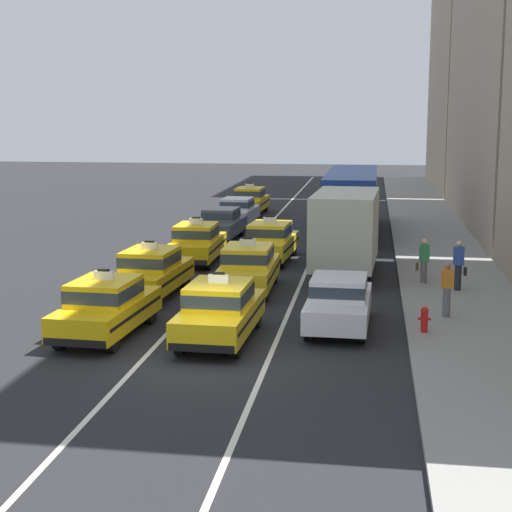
{
  "coord_description": "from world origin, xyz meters",
  "views": [
    {
      "loc": [
        4.13,
        -19.82,
        6.27
      ],
      "look_at": [
        0.16,
        8.08,
        1.3
      ],
      "focal_mm": 57.44,
      "sensor_mm": 36.0,
      "label": 1
    }
  ],
  "objects_px": {
    "taxi_left_sixth": "(250,200)",
    "pedestrian_near_crosswalk": "(424,261)",
    "taxi_left_second": "(151,271)",
    "bus_right_third": "(352,198)",
    "taxi_left_nearest": "(106,306)",
    "taxi_left_third": "(197,242)",
    "sedan_left_fifth": "(238,211)",
    "fire_hydrant": "(424,318)",
    "taxi_center_second": "(248,267)",
    "taxi_center_nearest": "(220,310)",
    "pedestrian_mid_block": "(459,265)",
    "box_truck_right_second": "(347,229)",
    "sedan_right_nearest": "(339,301)",
    "taxi_center_third": "(270,241)",
    "sedan_left_fourth": "(221,223)",
    "pedestrian_by_storefront": "(447,289)"
  },
  "relations": [
    {
      "from": "sedan_right_nearest",
      "to": "pedestrian_mid_block",
      "type": "bearing_deg",
      "value": 53.2
    },
    {
      "from": "taxi_left_sixth",
      "to": "pedestrian_near_crosswalk",
      "type": "distance_m",
      "value": 22.4
    },
    {
      "from": "box_truck_right_second",
      "to": "pedestrian_near_crosswalk",
      "type": "height_order",
      "value": "box_truck_right_second"
    },
    {
      "from": "taxi_left_second",
      "to": "sedan_right_nearest",
      "type": "xyz_separation_m",
      "value": [
        6.57,
        -3.42,
        -0.03
      ]
    },
    {
      "from": "sedan_right_nearest",
      "to": "taxi_center_second",
      "type": "bearing_deg",
      "value": 126.14
    },
    {
      "from": "taxi_center_second",
      "to": "taxi_center_third",
      "type": "bearing_deg",
      "value": 89.77
    },
    {
      "from": "box_truck_right_second",
      "to": "sedan_left_fourth",
      "type": "bearing_deg",
      "value": 129.56
    },
    {
      "from": "taxi_center_third",
      "to": "pedestrian_mid_block",
      "type": "relative_size",
      "value": 2.67
    },
    {
      "from": "taxi_left_third",
      "to": "taxi_center_nearest",
      "type": "distance_m",
      "value": 12.02
    },
    {
      "from": "sedan_left_fifth",
      "to": "sedan_right_nearest",
      "type": "height_order",
      "value": "same"
    },
    {
      "from": "sedan_right_nearest",
      "to": "fire_hydrant",
      "type": "height_order",
      "value": "sedan_right_nearest"
    },
    {
      "from": "pedestrian_near_crosswalk",
      "to": "taxi_center_third",
      "type": "bearing_deg",
      "value": 144.78
    },
    {
      "from": "sedan_right_nearest",
      "to": "pedestrian_mid_block",
      "type": "relative_size",
      "value": 2.5
    },
    {
      "from": "taxi_center_nearest",
      "to": "taxi_center_second",
      "type": "distance_m",
      "value": 6.34
    },
    {
      "from": "taxi_left_second",
      "to": "pedestrian_mid_block",
      "type": "xyz_separation_m",
      "value": [
        10.49,
        1.82,
        0.15
      ]
    },
    {
      "from": "taxi_left_third",
      "to": "taxi_center_third",
      "type": "relative_size",
      "value": 0.98
    },
    {
      "from": "taxi_left_third",
      "to": "taxi_center_second",
      "type": "height_order",
      "value": "same"
    },
    {
      "from": "taxi_center_nearest",
      "to": "bus_right_third",
      "type": "bearing_deg",
      "value": 81.82
    },
    {
      "from": "sedan_left_fifth",
      "to": "fire_hydrant",
      "type": "xyz_separation_m",
      "value": [
        8.92,
        -21.74,
        -0.3
      ]
    },
    {
      "from": "taxi_center_third",
      "to": "sedan_right_nearest",
      "type": "bearing_deg",
      "value": -72.6
    },
    {
      "from": "taxi_left_second",
      "to": "pedestrian_by_storefront",
      "type": "xyz_separation_m",
      "value": [
        9.76,
        -2.07,
        0.13
      ]
    },
    {
      "from": "taxi_left_sixth",
      "to": "taxi_center_third",
      "type": "relative_size",
      "value": 0.99
    },
    {
      "from": "box_truck_right_second",
      "to": "taxi_left_sixth",
      "type": "bearing_deg",
      "value": 109.77
    },
    {
      "from": "taxi_left_second",
      "to": "taxi_center_nearest",
      "type": "distance_m",
      "value": 6.14
    },
    {
      "from": "box_truck_right_second",
      "to": "pedestrian_near_crosswalk",
      "type": "xyz_separation_m",
      "value": [
        2.86,
        -2.12,
        -0.83
      ]
    },
    {
      "from": "taxi_left_second",
      "to": "sedan_right_nearest",
      "type": "distance_m",
      "value": 7.41
    },
    {
      "from": "taxi_left_nearest",
      "to": "taxi_left_third",
      "type": "height_order",
      "value": "same"
    },
    {
      "from": "bus_right_third",
      "to": "pedestrian_near_crosswalk",
      "type": "xyz_separation_m",
      "value": [
        2.96,
        -13.12,
        -0.87
      ]
    },
    {
      "from": "taxi_left_second",
      "to": "taxi_center_second",
      "type": "xyz_separation_m",
      "value": [
        3.19,
        1.2,
        0.0
      ]
    },
    {
      "from": "sedan_left_fifth",
      "to": "pedestrian_mid_block",
      "type": "relative_size",
      "value": 2.51
    },
    {
      "from": "taxi_left_sixth",
      "to": "pedestrian_near_crosswalk",
      "type": "bearing_deg",
      "value": -65.18
    },
    {
      "from": "taxi_center_second",
      "to": "box_truck_right_second",
      "type": "relative_size",
      "value": 0.65
    },
    {
      "from": "taxi_left_second",
      "to": "bus_right_third",
      "type": "xyz_separation_m",
      "value": [
        6.4,
        16.05,
        0.94
      ]
    },
    {
      "from": "taxi_left_second",
      "to": "bus_right_third",
      "type": "distance_m",
      "value": 17.3
    },
    {
      "from": "pedestrian_mid_block",
      "to": "fire_hydrant",
      "type": "distance_m",
      "value": 5.98
    },
    {
      "from": "taxi_left_second",
      "to": "fire_hydrant",
      "type": "relative_size",
      "value": 6.36
    },
    {
      "from": "taxi_left_sixth",
      "to": "taxi_left_third",
      "type": "bearing_deg",
      "value": -89.16
    },
    {
      "from": "taxi_center_third",
      "to": "pedestrian_mid_block",
      "type": "xyz_separation_m",
      "value": [
        7.27,
        -5.45,
        0.15
      ]
    },
    {
      "from": "pedestrian_by_storefront",
      "to": "fire_hydrant",
      "type": "distance_m",
      "value": 2.08
    },
    {
      "from": "sedan_left_fourth",
      "to": "taxi_center_nearest",
      "type": "height_order",
      "value": "taxi_center_nearest"
    },
    {
      "from": "sedan_left_fourth",
      "to": "bus_right_third",
      "type": "relative_size",
      "value": 0.39
    },
    {
      "from": "sedan_left_fifth",
      "to": "taxi_left_sixth",
      "type": "bearing_deg",
      "value": 91.22
    },
    {
      "from": "pedestrian_mid_block",
      "to": "taxi_center_second",
      "type": "bearing_deg",
      "value": -175.17
    },
    {
      "from": "taxi_left_third",
      "to": "sedan_left_fifth",
      "type": "height_order",
      "value": "taxi_left_third"
    },
    {
      "from": "taxi_left_third",
      "to": "sedan_right_nearest",
      "type": "relative_size",
      "value": 1.05
    },
    {
      "from": "taxi_center_second",
      "to": "bus_right_third",
      "type": "relative_size",
      "value": 0.41
    },
    {
      "from": "bus_right_third",
      "to": "taxi_center_second",
      "type": "bearing_deg",
      "value": -102.2
    },
    {
      "from": "sedan_left_fifth",
      "to": "taxi_center_third",
      "type": "height_order",
      "value": "taxi_center_third"
    },
    {
      "from": "sedan_left_fifth",
      "to": "taxi_center_nearest",
      "type": "xyz_separation_m",
      "value": [
        3.28,
        -22.93,
        0.03
      ]
    },
    {
      "from": "taxi_left_second",
      "to": "sedan_left_fourth",
      "type": "xyz_separation_m",
      "value": [
        0.08,
        12.83,
        -0.03
      ]
    }
  ]
}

